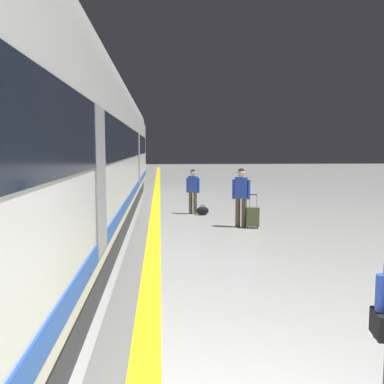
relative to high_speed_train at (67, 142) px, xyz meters
The scene contains 7 objects.
safety_line_strip 3.67m from the high_speed_train, 38.93° to the left, with size 0.36×80.00×0.01m, color yellow.
tactile_edge_band 3.50m from the high_speed_train, 43.62° to the left, with size 0.60×80.00×0.01m, color slate.
high_speed_train is the anchor object (origin of this frame).
passenger_near 5.17m from the high_speed_train, 19.87° to the left, with size 0.51×0.32×1.76m.
suitcase_near 5.63m from the high_speed_train, 16.61° to the left, with size 0.42×0.31×1.01m.
passenger_mid 5.74m from the high_speed_train, 51.61° to the left, with size 0.47×0.29×1.60m.
duffel_bag_mid 6.01m from the high_speed_train, 47.31° to the left, with size 0.44×0.26×0.36m.
Camera 1 is at (-1.03, -2.37, 2.35)m, focal length 39.79 mm.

